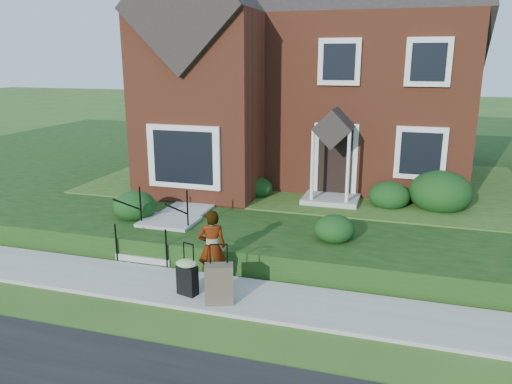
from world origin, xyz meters
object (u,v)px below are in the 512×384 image
at_px(suitcase_black, 187,275).
at_px(suitcase_olive, 219,284).
at_px(front_steps, 161,233).
at_px(woman, 212,247).

relative_size(suitcase_black, suitcase_olive, 0.91).
bearing_deg(front_steps, woman, -37.29).
bearing_deg(woman, suitcase_black, 40.88).
bearing_deg(suitcase_olive, suitcase_black, 148.44).
distance_m(front_steps, suitcase_olive, 3.32).
height_order(front_steps, woman, woman).
distance_m(front_steps, woman, 2.52).
bearing_deg(woman, suitcase_olive, 96.51).
xyz_separation_m(front_steps, woman, (1.98, -1.50, 0.42)).
relative_size(front_steps, suitcase_olive, 1.69).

